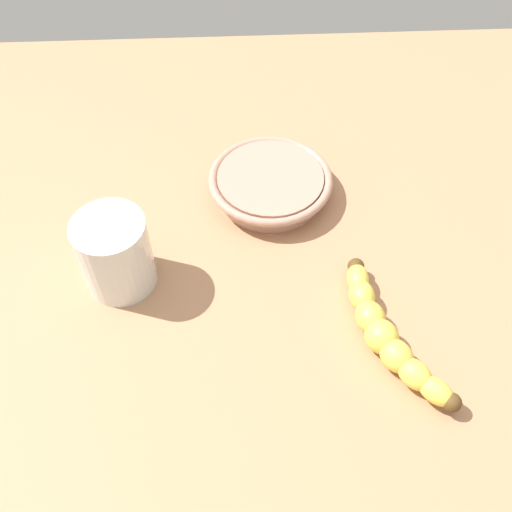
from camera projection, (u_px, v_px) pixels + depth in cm
name	position (u px, v px, depth cm)	size (l,w,h in cm)	color
wooden_tabletop	(237.00, 316.00, 71.39)	(120.00, 120.00, 3.00)	#B17D57
banana	(383.00, 334.00, 65.84)	(20.51, 10.16, 3.84)	#EDCE4B
smoothie_glass	(111.00, 254.00, 68.94)	(8.74, 8.74, 10.36)	silver
ceramic_bowl	(267.00, 183.00, 80.40)	(17.34, 17.34, 3.52)	tan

